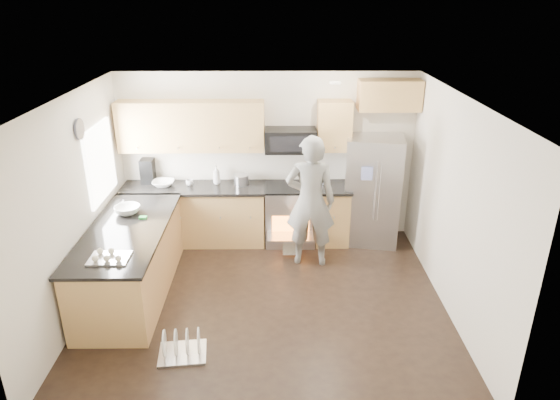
{
  "coord_description": "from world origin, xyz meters",
  "views": [
    {
      "loc": [
        0.13,
        -5.39,
        3.68
      ],
      "look_at": [
        0.18,
        0.5,
        1.2
      ],
      "focal_mm": 32.0,
      "sensor_mm": 36.0,
      "label": 1
    }
  ],
  "objects_px": {
    "person": "(310,202)",
    "refrigerator": "(372,191)",
    "stove_range": "(290,201)",
    "dish_rack": "(182,348)"
  },
  "relations": [
    {
      "from": "stove_range",
      "to": "person",
      "type": "xyz_separation_m",
      "value": [
        0.26,
        -0.68,
        0.28
      ]
    },
    {
      "from": "person",
      "to": "stove_range",
      "type": "bearing_deg",
      "value": -64.39
    },
    {
      "from": "person",
      "to": "refrigerator",
      "type": "bearing_deg",
      "value": -141.13
    },
    {
      "from": "refrigerator",
      "to": "dish_rack",
      "type": "distance_m",
      "value": 3.77
    },
    {
      "from": "refrigerator",
      "to": "person",
      "type": "height_order",
      "value": "person"
    },
    {
      "from": "stove_range",
      "to": "person",
      "type": "distance_m",
      "value": 0.78
    },
    {
      "from": "stove_range",
      "to": "refrigerator",
      "type": "bearing_deg",
      "value": 0.33
    },
    {
      "from": "refrigerator",
      "to": "dish_rack",
      "type": "bearing_deg",
      "value": -122.84
    },
    {
      "from": "stove_range",
      "to": "person",
      "type": "height_order",
      "value": "person"
    },
    {
      "from": "stove_range",
      "to": "refrigerator",
      "type": "xyz_separation_m",
      "value": [
        1.26,
        0.01,
        0.17
      ]
    }
  ]
}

